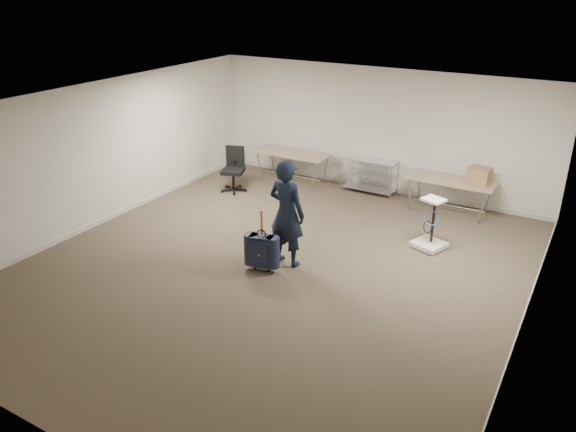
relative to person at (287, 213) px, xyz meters
The scene contains 10 objects.
ground 0.98m from the person, 112.98° to the right, with size 9.00×9.00×0.00m, color #4B3C2D.
room_shell 1.44m from the person, 95.49° to the left, with size 8.00×9.00×9.00m.
folding_table_left 4.21m from the person, 118.53° to the left, with size 1.80×0.75×0.73m.
folding_table_right 4.11m from the person, 64.13° to the left, with size 1.80×0.75×0.73m.
wire_shelf 3.98m from the person, 91.57° to the left, with size 1.22×0.47×0.80m.
person is the anchor object (origin of this frame).
suitcase 0.76m from the person, 115.41° to the right, with size 0.44×0.31×1.10m.
office_chair 3.85m from the person, 139.21° to the left, with size 0.62×0.62×1.02m.
equipment_cart 2.77m from the person, 42.85° to the left, with size 0.67×0.67×0.97m.
cardboard_box 4.42m from the person, 58.17° to the left, with size 0.44×0.33×0.33m, color olive.
Camera 1 is at (4.50, -7.25, 4.64)m, focal length 35.00 mm.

